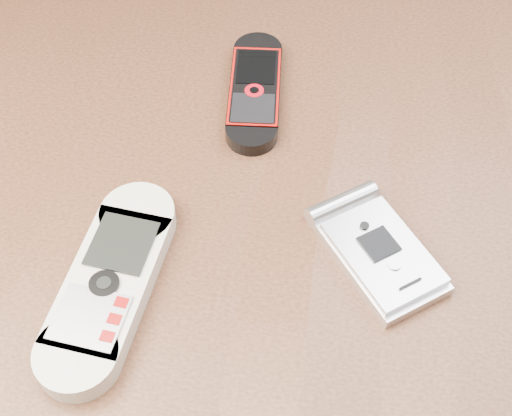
{
  "coord_description": "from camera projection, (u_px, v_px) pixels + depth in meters",
  "views": [
    {
      "loc": [
        0.05,
        -0.34,
        1.21
      ],
      "look_at": [
        0.01,
        0.0,
        0.76
      ],
      "focal_mm": 50.0,
      "sensor_mm": 36.0,
      "label": 1
    }
  ],
  "objects": [
    {
      "name": "table",
      "position": [
        251.0,
        282.0,
        0.66
      ],
      "size": [
        1.2,
        0.8,
        0.75
      ],
      "color": "black",
      "rests_on": "ground"
    },
    {
      "name": "nokia_white",
      "position": [
        110.0,
        282.0,
        0.53
      ],
      "size": [
        0.08,
        0.19,
        0.02
      ],
      "primitive_type": "cube",
      "rotation": [
        0.0,
        0.0,
        -0.12
      ],
      "color": "silver",
      "rests_on": "table"
    },
    {
      "name": "nokia_black_red",
      "position": [
        255.0,
        90.0,
        0.66
      ],
      "size": [
        0.06,
        0.15,
        0.02
      ],
      "primitive_type": "cube",
      "rotation": [
        0.0,
        0.0,
        0.07
      ],
      "color": "black",
      "rests_on": "table"
    },
    {
      "name": "motorola_razr",
      "position": [
        380.0,
        253.0,
        0.55
      ],
      "size": [
        0.12,
        0.13,
        0.02
      ],
      "primitive_type": "cube",
      "rotation": [
        0.0,
        0.0,
        0.62
      ],
      "color": "silver",
      "rests_on": "table"
    }
  ]
}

